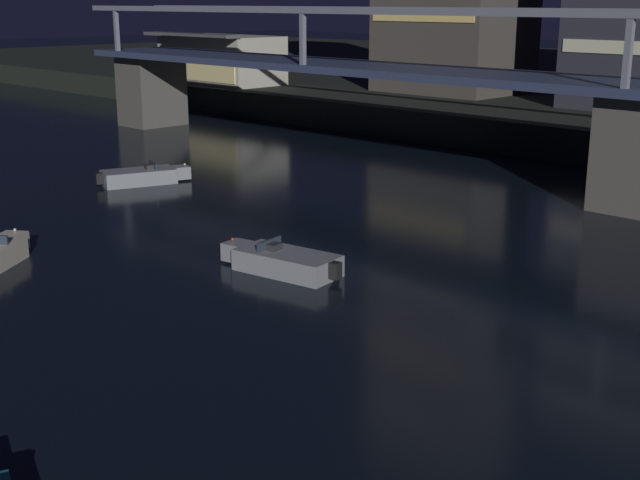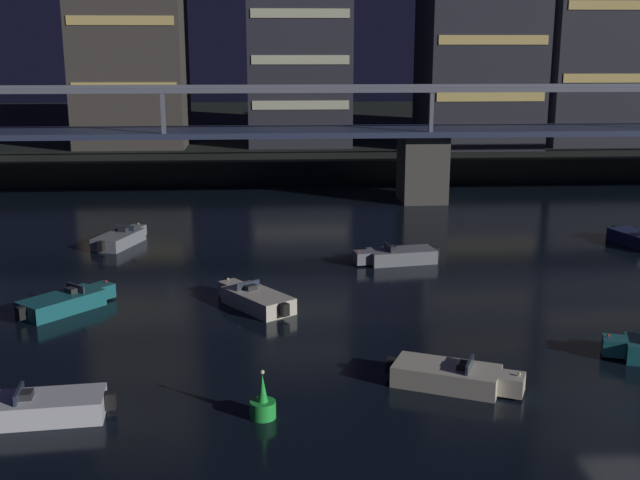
{
  "view_description": "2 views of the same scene",
  "coord_description": "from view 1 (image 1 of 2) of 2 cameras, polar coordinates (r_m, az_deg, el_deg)",
  "views": [
    {
      "loc": [
        17.28,
        -0.62,
        9.78
      ],
      "look_at": [
        -3.23,
        20.02,
        1.56
      ],
      "focal_mm": 47.75,
      "sensor_mm": 36.0,
      "label": 1
    },
    {
      "loc": [
        -12.42,
        -24.55,
        12.44
      ],
      "look_at": [
        -9.88,
        16.14,
        2.37
      ],
      "focal_mm": 44.03,
      "sensor_mm": 36.0,
      "label": 2
    }
  ],
  "objects": [
    {
      "name": "speedboat_mid_left",
      "position": [
        31.69,
        -2.52,
        -1.44
      ],
      "size": [
        5.23,
        2.43,
        1.16
      ],
      "color": "gray",
      "rests_on": "ground"
    },
    {
      "name": "speedboat_mid_right",
      "position": [
        48.09,
        -11.8,
        4.21
      ],
      "size": [
        2.97,
        5.13,
        1.16
      ],
      "color": "gray",
      "rests_on": "ground"
    },
    {
      "name": "waterfront_pavilion",
      "position": [
        82.5,
        -6.67,
        11.96
      ],
      "size": [
        12.4,
        7.4,
        4.7
      ],
      "color": "#B2AD9E",
      "rests_on": "far_riverbank"
    }
  ]
}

